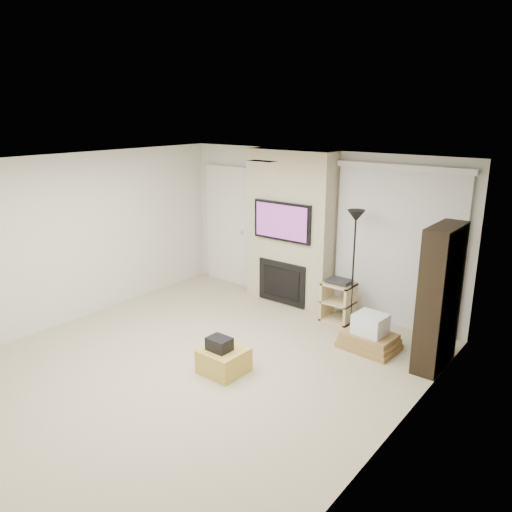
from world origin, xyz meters
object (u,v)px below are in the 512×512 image
Objects in this scene: box_stack at (370,336)px; bookshelf at (439,298)px; av_stand at (338,299)px; floor_lamp at (355,236)px; ottoman at (224,361)px.

box_stack is 0.43× the size of bookshelf.
box_stack is (0.79, -0.57, -0.16)m from av_stand.
floor_lamp reaches higher than av_stand.
av_stand is at bearing 144.13° from box_stack.
box_stack is 1.10m from bookshelf.
ottoman is 2.73m from bookshelf.
bookshelf is (1.62, -0.49, 0.55)m from av_stand.
ottoman is 2.27m from av_stand.
bookshelf is at bearing -18.96° from floor_lamp.
floor_lamp is 0.96× the size of bookshelf.
ottoman is 0.28× the size of bookshelf.
ottoman is 2.01m from box_stack.
bookshelf is at bearing -16.91° from av_stand.
bookshelf reaches higher than ottoman.
floor_lamp is 2.63× the size of av_stand.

